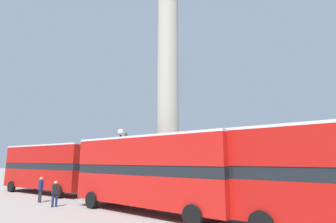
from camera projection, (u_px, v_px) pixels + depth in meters
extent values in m
plane|color=gray|center=(168.00, 198.00, 20.48)|extent=(200.00, 200.00, 0.00)
cube|color=#ADA593|center=(168.00, 192.00, 20.56)|extent=(4.97, 4.97, 0.92)
cube|color=#ADA593|center=(168.00, 180.00, 20.73)|extent=(3.58, 3.58, 0.92)
cylinder|color=#ADA593|center=(168.00, 50.00, 22.76)|extent=(1.80, 1.80, 21.14)
cube|color=#B7140F|center=(47.00, 178.00, 23.79)|extent=(10.66, 3.10, 1.64)
cube|color=black|center=(48.00, 166.00, 23.99)|extent=(10.65, 3.05, 0.55)
cube|color=#B7140F|center=(49.00, 155.00, 24.18)|extent=(10.66, 3.10, 1.50)
cube|color=silver|center=(50.00, 146.00, 24.33)|extent=(10.66, 3.10, 0.12)
cylinder|color=black|center=(84.00, 189.00, 22.62)|extent=(1.02, 0.36, 1.00)
cylinder|color=black|center=(59.00, 192.00, 20.63)|extent=(1.02, 0.36, 1.00)
cylinder|color=black|center=(37.00, 185.00, 26.65)|extent=(1.02, 0.36, 1.00)
cylinder|color=black|center=(12.00, 187.00, 24.66)|extent=(1.02, 0.36, 1.00)
cube|color=red|center=(150.00, 189.00, 15.07)|extent=(10.83, 2.77, 1.62)
cube|color=black|center=(150.00, 170.00, 15.27)|extent=(10.83, 2.72, 0.55)
cube|color=red|center=(150.00, 152.00, 15.46)|extent=(10.83, 2.77, 1.52)
cube|color=silver|center=(151.00, 138.00, 15.61)|extent=(10.83, 2.77, 0.12)
cylinder|color=black|center=(220.00, 208.00, 13.54)|extent=(1.01, 0.33, 1.00)
cylinder|color=black|center=(193.00, 216.00, 11.65)|extent=(1.01, 0.33, 1.00)
cylinder|color=black|center=(122.00, 196.00, 18.20)|extent=(1.01, 0.33, 1.00)
cylinder|color=black|center=(92.00, 200.00, 16.31)|extent=(1.01, 0.33, 1.00)
cylinder|color=black|center=(279.00, 214.00, 12.08)|extent=(1.00, 0.31, 1.00)
cube|color=#ADA593|center=(125.00, 174.00, 30.06)|extent=(4.43, 4.05, 2.87)
ellipsoid|color=brown|center=(126.00, 146.00, 30.63)|extent=(2.40, 1.93, 0.94)
cone|color=brown|center=(135.00, 143.00, 30.57)|extent=(1.05, 0.90, 0.99)
cylinder|color=brown|center=(126.00, 139.00, 30.80)|extent=(0.36, 0.36, 0.90)
sphere|color=brown|center=(126.00, 134.00, 30.91)|extent=(0.28, 0.28, 0.28)
cylinder|color=brown|center=(132.00, 156.00, 30.60)|extent=(0.20, 0.20, 1.19)
cylinder|color=brown|center=(131.00, 156.00, 30.09)|extent=(0.20, 0.20, 1.19)
cylinder|color=brown|center=(120.00, 156.00, 30.78)|extent=(0.20, 0.20, 1.19)
cylinder|color=brown|center=(119.00, 156.00, 30.28)|extent=(0.20, 0.20, 1.19)
cylinder|color=black|center=(119.00, 196.00, 20.42)|extent=(0.31, 0.31, 0.40)
cylinder|color=black|center=(120.00, 166.00, 20.84)|extent=(0.14, 0.14, 4.95)
sphere|color=white|center=(121.00, 132.00, 21.34)|extent=(0.49, 0.49, 0.49)
cylinder|color=#192347|center=(53.00, 201.00, 16.69)|extent=(0.14, 0.14, 0.79)
cylinder|color=#192347|center=(56.00, 200.00, 16.85)|extent=(0.14, 0.14, 0.79)
cube|color=black|center=(55.00, 189.00, 16.90)|extent=(0.23, 0.45, 0.62)
sphere|color=tan|center=(56.00, 183.00, 16.97)|extent=(0.21, 0.21, 0.21)
cylinder|color=#28282D|center=(39.00, 196.00, 18.65)|extent=(0.14, 0.14, 0.85)
cylinder|color=#28282D|center=(41.00, 196.00, 18.48)|extent=(0.14, 0.14, 0.85)
cube|color=#191E51|center=(41.00, 185.00, 18.70)|extent=(0.48, 0.23, 0.67)
sphere|color=tan|center=(41.00, 179.00, 18.78)|extent=(0.23, 0.23, 0.23)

